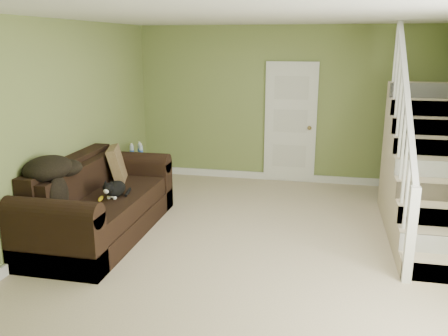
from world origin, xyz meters
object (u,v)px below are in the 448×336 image
at_px(side_table, 139,173).
at_px(banana, 101,199).
at_px(cat, 115,189).
at_px(sofa, 98,206).

height_order(side_table, banana, side_table).
bearing_deg(side_table, cat, -76.19).
height_order(sofa, cat, sofa).
bearing_deg(sofa, banana, -53.71).
relative_size(side_table, cat, 1.48).
bearing_deg(sofa, cat, -7.97).
distance_m(side_table, banana, 2.03).
bearing_deg(cat, side_table, 106.13).
xyz_separation_m(sofa, side_table, (-0.20, 1.79, -0.07)).
height_order(sofa, side_table, sofa).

